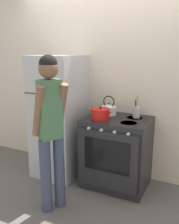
{
  "coord_description": "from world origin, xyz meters",
  "views": [
    {
      "loc": [
        1.27,
        -3.11,
        1.72
      ],
      "look_at": [
        -0.01,
        -0.46,
        0.96
      ],
      "focal_mm": 40.0,
      "sensor_mm": 36.0,
      "label": 1
    }
  ],
  "objects_px": {
    "refrigerator": "(59,116)",
    "utensil_jar": "(137,112)",
    "tea_kettle": "(109,109)",
    "dutch_oven_pot": "(100,114)",
    "stove_range": "(116,152)",
    "person": "(51,126)"
  },
  "relations": [
    {
      "from": "utensil_jar",
      "to": "stove_range",
      "type": "bearing_deg",
      "value": -141.86
    },
    {
      "from": "refrigerator",
      "to": "dutch_oven_pot",
      "type": "height_order",
      "value": "refrigerator"
    },
    {
      "from": "refrigerator",
      "to": "stove_range",
      "type": "xyz_separation_m",
      "value": [
        0.83,
        0.0,
        -0.37
      ]
    },
    {
      "from": "dutch_oven_pot",
      "to": "stove_range",
      "type": "bearing_deg",
      "value": 28.38
    },
    {
      "from": "tea_kettle",
      "to": "utensil_jar",
      "type": "relative_size",
      "value": 0.9
    },
    {
      "from": "stove_range",
      "to": "person",
      "type": "xyz_separation_m",
      "value": [
        -0.44,
        -0.76,
        0.5
      ]
    },
    {
      "from": "refrigerator",
      "to": "stove_range",
      "type": "distance_m",
      "value": 0.9
    },
    {
      "from": "utensil_jar",
      "to": "dutch_oven_pot",
      "type": "bearing_deg",
      "value": -146.22
    },
    {
      "from": "tea_kettle",
      "to": "utensil_jar",
      "type": "height_order",
      "value": "utensil_jar"
    },
    {
      "from": "dutch_oven_pot",
      "to": "tea_kettle",
      "type": "distance_m",
      "value": 0.25
    },
    {
      "from": "dutch_oven_pot",
      "to": "tea_kettle",
      "type": "bearing_deg",
      "value": 86.8
    },
    {
      "from": "stove_range",
      "to": "dutch_oven_pot",
      "type": "relative_size",
      "value": 3.25
    },
    {
      "from": "tea_kettle",
      "to": "person",
      "type": "relative_size",
      "value": 0.15
    },
    {
      "from": "refrigerator",
      "to": "utensil_jar",
      "type": "height_order",
      "value": "refrigerator"
    },
    {
      "from": "refrigerator",
      "to": "dutch_oven_pot",
      "type": "xyz_separation_m",
      "value": [
        0.65,
        -0.09,
        0.13
      ]
    },
    {
      "from": "utensil_jar",
      "to": "person",
      "type": "height_order",
      "value": "person"
    },
    {
      "from": "refrigerator",
      "to": "person",
      "type": "height_order",
      "value": "person"
    },
    {
      "from": "refrigerator",
      "to": "dutch_oven_pot",
      "type": "bearing_deg",
      "value": -8.28
    },
    {
      "from": "dutch_oven_pot",
      "to": "utensil_jar",
      "type": "relative_size",
      "value": 0.97
    },
    {
      "from": "refrigerator",
      "to": "tea_kettle",
      "type": "bearing_deg",
      "value": 12.96
    },
    {
      "from": "refrigerator",
      "to": "utensil_jar",
      "type": "xyz_separation_m",
      "value": [
        1.02,
        0.16,
        0.14
      ]
    },
    {
      "from": "tea_kettle",
      "to": "utensil_jar",
      "type": "bearing_deg",
      "value": 0.97
    }
  ]
}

